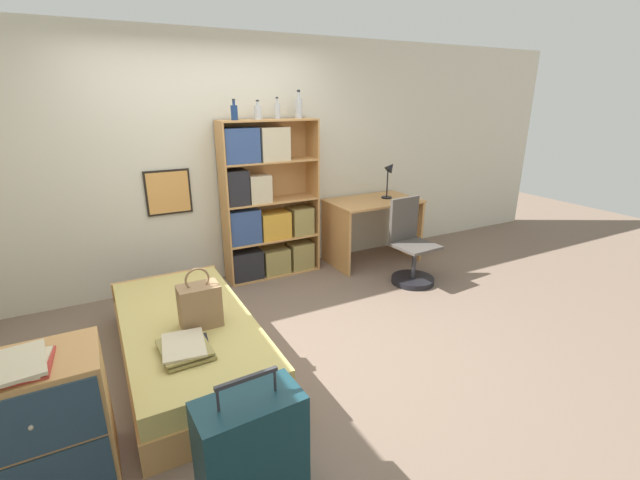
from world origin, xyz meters
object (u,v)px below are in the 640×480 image
(desk_chair, at_px, (411,256))
(bed, at_px, (189,340))
(suitcase, at_px, (251,452))
(bottle_brown, at_px, (258,112))
(bookcase, at_px, (265,209))
(handbag, at_px, (200,305))
(bottle_clear, at_px, (277,110))
(bottle_green, at_px, (234,112))
(magazine_pile_on_dresser, at_px, (18,366))
(dresser, at_px, (43,425))
(desk_lamp, at_px, (390,173))
(desk, at_px, (373,220))
(bottle_blue, at_px, (299,107))
(book_stack_on_bed, at_px, (185,348))

(desk_chair, bearing_deg, bed, -170.97)
(suitcase, relative_size, bottle_brown, 3.89)
(bookcase, distance_m, desk_chair, 1.70)
(handbag, relative_size, bottle_clear, 2.05)
(bed, relative_size, bottle_green, 9.63)
(magazine_pile_on_dresser, bearing_deg, bottle_green, 50.07)
(suitcase, xyz_separation_m, bottle_clear, (1.32, 2.71, 1.52))
(bookcase, xyz_separation_m, bottle_green, (-0.28, -0.02, 1.03))
(dresser, height_order, bookcase, bookcase)
(suitcase, xyz_separation_m, desk_lamp, (2.69, 2.53, 0.77))
(bed, bearing_deg, magazine_pile_on_dresser, -137.37)
(bottle_brown, xyz_separation_m, desk_lamp, (1.59, -0.16, -0.73))
(bottle_green, xyz_separation_m, desk, (1.62, -0.16, -1.29))
(bottle_blue, height_order, desk_lamp, bottle_blue)
(bottle_brown, relative_size, desk, 0.18)
(book_stack_on_bed, relative_size, bookcase, 0.23)
(book_stack_on_bed, height_order, suitcase, suitcase)
(bed, distance_m, bookcase, 1.85)
(handbag, xyz_separation_m, bottle_clear, (1.27, 1.48, 1.29))
(bed, bearing_deg, desk_chair, 9.03)
(bottle_blue, relative_size, desk, 0.27)
(bottle_blue, xyz_separation_m, desk, (0.89, -0.19, -1.33))
(suitcase, height_order, bottle_brown, bottle_brown)
(book_stack_on_bed, height_order, bottle_blue, bottle_blue)
(desk, bearing_deg, suitcase, -134.36)
(dresser, relative_size, bottle_blue, 2.57)
(dresser, relative_size, desk_chair, 0.81)
(bottle_clear, bearing_deg, suitcase, -116.05)
(bottle_green, bearing_deg, bed, -124.06)
(bottle_blue, bearing_deg, suitcase, -120.14)
(bottle_clear, distance_m, bottle_blue, 0.25)
(desk_chair, bearing_deg, desk, 90.77)
(desk_lamp, relative_size, desk_chair, 0.49)
(magazine_pile_on_dresser, relative_size, desk_chair, 0.38)
(book_stack_on_bed, bearing_deg, bottle_green, 61.09)
(bottle_brown, relative_size, bottle_blue, 0.66)
(bottle_blue, height_order, desk, bottle_blue)
(bed, height_order, handbag, handbag)
(bottle_green, distance_m, desk, 2.07)
(handbag, height_order, desk_chair, desk_chair)
(magazine_pile_on_dresser, xyz_separation_m, desk_chair, (3.41, 1.23, -0.47))
(handbag, xyz_separation_m, dresser, (-0.96, -0.63, -0.16))
(bookcase, relative_size, bottle_brown, 9.06)
(bookcase, xyz_separation_m, bottle_brown, (-0.03, -0.01, 1.03))
(magazine_pile_on_dresser, distance_m, desk, 3.93)
(bookcase, relative_size, bottle_green, 8.58)
(bookcase, distance_m, bottle_brown, 1.03)
(book_stack_on_bed, height_order, desk_lamp, desk_lamp)
(dresser, height_order, desk_lamp, desk_lamp)
(bed, xyz_separation_m, suitcase, (0.02, -1.39, 0.12))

